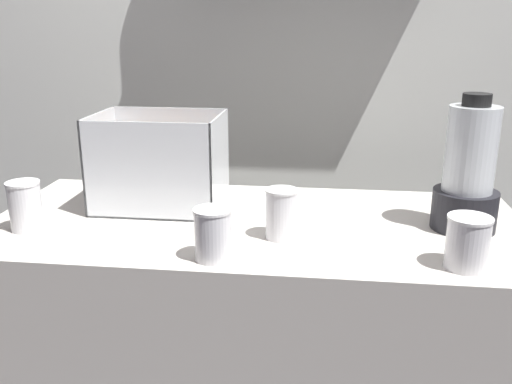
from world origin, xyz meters
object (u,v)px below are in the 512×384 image
object	(u,v)px
carrot_display_bin	(159,178)
juice_cup_carrot_right	(467,245)
juice_cup_orange_middle	(281,217)
blender_pitcher	(468,176)
juice_cup_mango_left	(213,236)
juice_cup_mango_far_left	(26,208)

from	to	relation	value
carrot_display_bin	juice_cup_carrot_right	distance (m)	0.83
carrot_display_bin	juice_cup_orange_middle	distance (m)	0.42
blender_pitcher	juice_cup_mango_left	bearing A→B (deg)	-155.96
juice_cup_orange_middle	juice_cup_carrot_right	distance (m)	0.42
juice_cup_mango_far_left	juice_cup_mango_left	xyz separation A→B (m)	(0.50, -0.12, -0.00)
juice_cup_carrot_right	carrot_display_bin	bearing A→B (deg)	156.90
juice_cup_mango_left	juice_cup_orange_middle	size ratio (longest dim) A/B	0.95
carrot_display_bin	blender_pitcher	distance (m)	0.82
juice_cup_mango_left	juice_cup_carrot_right	size ratio (longest dim) A/B	1.02
carrot_display_bin	juice_cup_mango_left	distance (m)	0.41
carrot_display_bin	juice_cup_mango_left	xyz separation A→B (m)	(0.22, -0.35, -0.03)
blender_pitcher	juice_cup_mango_far_left	xyz separation A→B (m)	(-1.09, -0.14, -0.08)
juice_cup_mango_far_left	juice_cup_carrot_right	bearing A→B (deg)	-5.51
blender_pitcher	carrot_display_bin	bearing A→B (deg)	174.10
juice_cup_mango_left	juice_cup_orange_middle	bearing A→B (deg)	46.02
juice_cup_mango_far_left	juice_cup_orange_middle	size ratio (longest dim) A/B	1.02
carrot_display_bin	juice_cup_carrot_right	world-z (taller)	carrot_display_bin
juice_cup_mango_left	juice_cup_carrot_right	bearing A→B (deg)	2.21
juice_cup_orange_middle	juice_cup_carrot_right	xyz separation A→B (m)	(0.40, -0.12, -0.00)
juice_cup_mango_far_left	juice_cup_mango_left	world-z (taller)	juice_cup_mango_far_left
juice_cup_mango_left	juice_cup_orange_middle	xyz separation A→B (m)	(0.14, 0.14, -0.00)
blender_pitcher	juice_cup_mango_left	size ratio (longest dim) A/B	2.91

